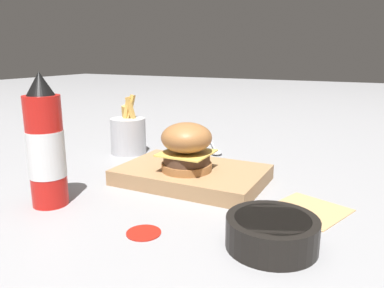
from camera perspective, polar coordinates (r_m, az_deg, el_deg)
ground_plane at (r=0.77m, az=1.04°, el=-5.95°), size 6.00×6.00×0.00m
serving_board at (r=0.77m, az=0.00°, el=-4.71°), size 0.29×0.19×0.03m
burger at (r=0.74m, az=-0.83°, el=-0.38°), size 0.10×0.10×0.10m
ketchup_bottle at (r=0.68m, az=-21.38°, el=-0.48°), size 0.06×0.06×0.23m
fries_basket at (r=1.00m, az=-9.68°, el=1.40°), size 0.09×0.09×0.15m
side_bowl at (r=0.53m, az=12.08°, el=-12.90°), size 0.13×0.13×0.04m
spoon at (r=1.01m, az=3.51°, el=-0.83°), size 0.11×0.17×0.01m
ketchup_puddle at (r=0.57m, az=-7.37°, el=-13.19°), size 0.05×0.05×0.00m
parchment_square at (r=0.67m, az=17.29°, el=-9.51°), size 0.15×0.15×0.00m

